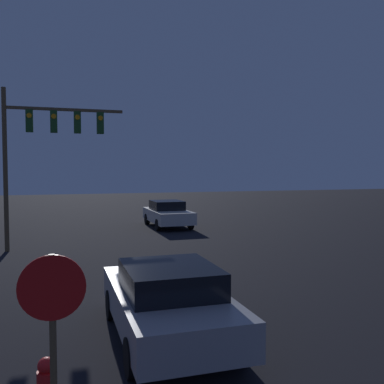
{
  "coord_description": "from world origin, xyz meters",
  "views": [
    {
      "loc": [
        -4.26,
        1.84,
        3.32
      ],
      "look_at": [
        0.0,
        15.11,
        2.57
      ],
      "focal_mm": 40.0,
      "sensor_mm": 36.0,
      "label": 1
    }
  ],
  "objects_px": {
    "car_far": "(168,214)",
    "traffic_signal_mast": "(43,138)",
    "car_near": "(168,300)",
    "stop_sign": "(53,330)"
  },
  "relations": [
    {
      "from": "traffic_signal_mast",
      "to": "stop_sign",
      "type": "xyz_separation_m",
      "value": [
        0.38,
        -14.1,
        -2.87
      ]
    },
    {
      "from": "traffic_signal_mast",
      "to": "stop_sign",
      "type": "height_order",
      "value": "traffic_signal_mast"
    },
    {
      "from": "car_far",
      "to": "traffic_signal_mast",
      "type": "distance_m",
      "value": 9.17
    },
    {
      "from": "car_far",
      "to": "stop_sign",
      "type": "height_order",
      "value": "stop_sign"
    },
    {
      "from": "car_near",
      "to": "stop_sign",
      "type": "distance_m",
      "value": 4.21
    },
    {
      "from": "car_near",
      "to": "stop_sign",
      "type": "relative_size",
      "value": 1.82
    },
    {
      "from": "car_near",
      "to": "car_far",
      "type": "relative_size",
      "value": 1.0
    },
    {
      "from": "car_far",
      "to": "stop_sign",
      "type": "xyz_separation_m",
      "value": [
        -6.18,
        -19.25,
        0.95
      ]
    },
    {
      "from": "car_near",
      "to": "car_far",
      "type": "height_order",
      "value": "same"
    },
    {
      "from": "traffic_signal_mast",
      "to": "car_far",
      "type": "bearing_deg",
      "value": 38.16
    }
  ]
}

